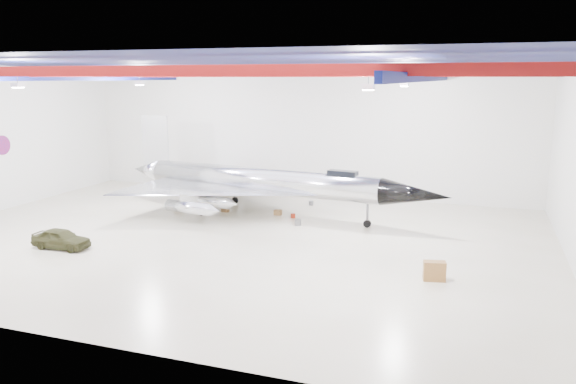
% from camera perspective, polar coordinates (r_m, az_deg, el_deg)
% --- Properties ---
extents(floor, '(40.00, 40.00, 0.00)m').
position_cam_1_polar(floor, '(36.28, -6.13, -4.69)').
color(floor, '#C0B798').
rests_on(floor, ground).
extents(wall_back, '(40.00, 0.00, 40.00)m').
position_cam_1_polar(wall_back, '(49.04, 1.23, 6.14)').
color(wall_back, silver).
rests_on(wall_back, floor).
extents(ceiling, '(40.00, 40.00, 0.00)m').
position_cam_1_polar(ceiling, '(34.87, -6.53, 12.94)').
color(ceiling, '#0A0F38').
rests_on(ceiling, wall_back).
extents(ceiling_structure, '(39.50, 29.50, 1.08)m').
position_cam_1_polar(ceiling_structure, '(34.85, -6.50, 11.83)').
color(ceiling_structure, maroon).
rests_on(ceiling_structure, ceiling).
extents(wall_roundel, '(0.10, 1.50, 1.50)m').
position_cam_1_polar(wall_roundel, '(48.64, -27.04, 4.26)').
color(wall_roundel, '#B21414').
rests_on(wall_roundel, wall_left).
extents(jet_aircraft, '(26.13, 16.76, 7.13)m').
position_cam_1_polar(jet_aircraft, '(41.86, -2.88, 0.83)').
color(jet_aircraft, silver).
rests_on(jet_aircraft, floor).
extents(jeep, '(3.63, 1.52, 1.23)m').
position_cam_1_polar(jeep, '(36.47, -22.06, -4.41)').
color(jeep, '#33341A').
rests_on(jeep, floor).
extents(desk, '(1.19, 0.76, 1.01)m').
position_cam_1_polar(desk, '(29.58, 14.65, -7.77)').
color(desk, brown).
rests_on(desk, floor).
extents(crate_ply, '(0.69, 0.62, 0.39)m').
position_cam_1_polar(crate_ply, '(44.49, -11.08, -1.55)').
color(crate_ply, olive).
rests_on(crate_ply, floor).
extents(engine_drum, '(0.56, 0.56, 0.43)m').
position_cam_1_polar(engine_drum, '(39.15, 1.01, -3.10)').
color(engine_drum, '#59595B').
rests_on(engine_drum, floor).
extents(parts_bin, '(0.57, 0.46, 0.39)m').
position_cam_1_polar(parts_bin, '(42.08, -1.03, -2.09)').
color(parts_bin, olive).
rests_on(parts_bin, floor).
extents(tool_chest, '(0.42, 0.42, 0.32)m').
position_cam_1_polar(tool_chest, '(41.21, 0.51, -2.42)').
color(tool_chest, maroon).
rests_on(tool_chest, floor).
extents(oil_barrel, '(0.62, 0.53, 0.38)m').
position_cam_1_polar(oil_barrel, '(43.34, -6.41, -1.76)').
color(oil_barrel, olive).
rests_on(oil_barrel, floor).
extents(spares_box, '(0.42, 0.42, 0.34)m').
position_cam_1_polar(spares_box, '(45.35, 2.36, -1.13)').
color(spares_box, '#59595B').
rests_on(spares_box, floor).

